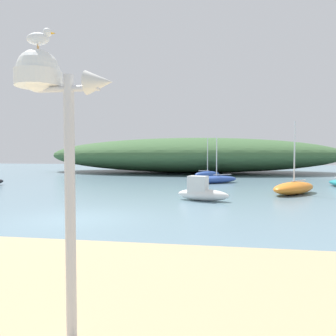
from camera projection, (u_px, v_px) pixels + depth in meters
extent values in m
plane|color=slate|center=(79.00, 218.00, 11.82)|extent=(120.00, 120.00, 0.00)
ellipsoid|color=#3D6038|center=(191.00, 155.00, 41.32)|extent=(36.71, 15.89, 4.33)
cylinder|color=silver|center=(70.00, 208.00, 3.74)|extent=(0.12, 0.12, 3.03)
cylinder|color=silver|center=(69.00, 89.00, 3.68)|extent=(0.73, 0.07, 0.07)
cylinder|color=white|center=(39.00, 79.00, 3.73)|extent=(0.53, 0.53, 0.18)
sphere|color=white|center=(38.00, 71.00, 3.73)|extent=(0.48, 0.48, 0.48)
cone|color=silver|center=(100.00, 82.00, 3.62)|extent=(0.31, 0.27, 0.27)
cylinder|color=orange|center=(39.00, 48.00, 3.74)|extent=(0.01, 0.01, 0.05)
cylinder|color=orange|center=(37.00, 47.00, 3.70)|extent=(0.01, 0.01, 0.05)
ellipsoid|color=white|center=(38.00, 39.00, 3.71)|extent=(0.27, 0.16, 0.14)
ellipsoid|color=#9EA0A8|center=(38.00, 37.00, 3.71)|extent=(0.26, 0.13, 0.05)
sphere|color=white|center=(47.00, 33.00, 3.71)|extent=(0.10, 0.10, 0.10)
cone|color=gold|center=(54.00, 33.00, 3.71)|extent=(0.06, 0.04, 0.03)
ellipsoid|color=white|center=(203.00, 195.00, 16.27)|extent=(2.78, 1.52, 0.59)
cube|color=silver|center=(198.00, 184.00, 16.36)|extent=(1.08, 0.88, 0.85)
ellipsoid|color=#2D4C9E|center=(207.00, 174.00, 32.20)|extent=(2.95, 2.80, 0.63)
cylinder|color=silver|center=(208.00, 156.00, 32.12)|extent=(0.08, 0.08, 3.46)
cylinder|color=silver|center=(204.00, 171.00, 31.95)|extent=(1.05, 0.94, 0.06)
ellipsoid|color=#2D4C9E|center=(216.00, 179.00, 25.97)|extent=(3.76, 3.13, 0.59)
cylinder|color=silver|center=(217.00, 157.00, 25.89)|extent=(0.08, 0.08, 3.30)
cylinder|color=silver|center=(222.00, 175.00, 26.20)|extent=(1.42, 1.03, 0.06)
ellipsoid|color=orange|center=(294.00, 188.00, 18.89)|extent=(3.56, 3.98, 0.72)
cylinder|color=silver|center=(294.00, 154.00, 18.81)|extent=(0.08, 0.08, 3.72)
cylinder|color=silver|center=(299.00, 181.00, 19.27)|extent=(1.14, 1.43, 0.06)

